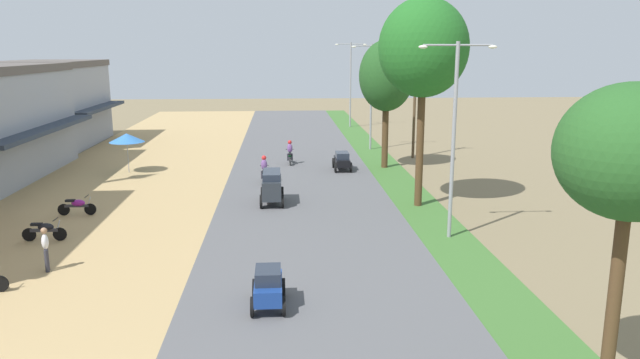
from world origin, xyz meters
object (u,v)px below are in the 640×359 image
object	(u,v)px
median_tree_third	(386,76)
car_hatchback_blue	(268,286)
utility_pole_near	(415,96)
motorbike_foreground_rider	(264,170)
median_tree_second	(423,49)
car_sedan_black	(342,160)
median_tree_nearest	(631,154)
parked_motorbike_fifth	(77,205)
car_van_charcoal	(272,186)
parked_motorbike_fourth	(45,229)
pedestrian_on_shoulder	(46,247)
streetlamp_far	(350,79)
vendor_umbrella	(127,138)
streetlamp_near	(454,128)
streetlamp_mid	(371,90)
motorbike_ahead_second	(290,153)

from	to	relation	value
median_tree_third	car_hatchback_blue	xyz separation A→B (m)	(-7.34, -21.70, -5.33)
utility_pole_near	motorbike_foreground_rider	bearing A→B (deg)	-143.05
car_hatchback_blue	motorbike_foreground_rider	bearing A→B (deg)	91.87
median_tree_second	median_tree_third	bearing A→B (deg)	90.01
car_sedan_black	median_tree_nearest	bearing A→B (deg)	-83.27
parked_motorbike_fifth	car_van_charcoal	bearing A→B (deg)	9.30
parked_motorbike_fourth	car_sedan_black	bearing A→B (deg)	45.17
pedestrian_on_shoulder	motorbike_foreground_rider	bearing A→B (deg)	61.96
pedestrian_on_shoulder	car_sedan_black	xyz separation A→B (m)	(12.34, 17.34, -0.22)
median_tree_nearest	streetlamp_far	distance (m)	48.82
vendor_umbrella	streetlamp_near	distance (m)	22.39
vendor_umbrella	car_hatchback_blue	world-z (taller)	vendor_umbrella
pedestrian_on_shoulder	median_tree_third	world-z (taller)	median_tree_third
median_tree_second	utility_pole_near	world-z (taller)	median_tree_second
median_tree_second	streetlamp_mid	world-z (taller)	median_tree_second
pedestrian_on_shoulder	median_tree_third	size ratio (longest dim) A/B	0.19
parked_motorbike_fifth	streetlamp_mid	world-z (taller)	streetlamp_mid
streetlamp_far	car_van_charcoal	bearing A→B (deg)	-103.83
utility_pole_near	car_van_charcoal	size ratio (longest dim) A/B	3.62
vendor_umbrella	median_tree_second	world-z (taller)	median_tree_second
median_tree_nearest	motorbike_foreground_rider	size ratio (longest dim) A/B	3.97
median_tree_nearest	streetlamp_near	world-z (taller)	streetlamp_near
parked_motorbike_fourth	pedestrian_on_shoulder	size ratio (longest dim) A/B	1.11
streetlamp_mid	car_hatchback_blue	bearing A→B (deg)	-104.42
parked_motorbike_fourth	car_van_charcoal	distance (m)	10.77
parked_motorbike_fourth	utility_pole_near	world-z (taller)	utility_pole_near
median_tree_nearest	streetlamp_far	xyz separation A→B (m)	(-0.06, 48.81, -0.88)
streetlamp_near	motorbike_foreground_rider	xyz separation A→B (m)	(-8.05, 10.88, -3.84)
median_tree_third	car_van_charcoal	distance (m)	12.83
motorbike_foreground_rider	car_hatchback_blue	bearing A→B (deg)	-88.13
pedestrian_on_shoulder	streetlamp_near	xyz separation A→B (m)	(15.43, 2.97, 3.73)
pedestrian_on_shoulder	streetlamp_far	xyz separation A→B (m)	(15.43, 39.55, 3.90)
streetlamp_near	car_van_charcoal	xyz separation A→B (m)	(-7.53, 5.99, -3.67)
streetlamp_mid	utility_pole_near	xyz separation A→B (m)	(2.61, -3.67, -0.19)
streetlamp_far	car_sedan_black	world-z (taller)	streetlamp_far
median_tree_third	motorbike_foreground_rider	distance (m)	10.41
parked_motorbike_fourth	utility_pole_near	bearing A→B (deg)	43.36
median_tree_nearest	streetlamp_far	world-z (taller)	streetlamp_far
utility_pole_near	motorbike_ahead_second	world-z (taller)	utility_pole_near
median_tree_nearest	motorbike_foreground_rider	distance (m)	24.98
median_tree_nearest	streetlamp_near	distance (m)	12.28
median_tree_second	vendor_umbrella	bearing A→B (deg)	150.74
median_tree_second	car_van_charcoal	bearing A→B (deg)	174.13
streetlamp_near	median_tree_second	bearing A→B (deg)	91.50
car_sedan_black	utility_pole_near	bearing A→B (deg)	38.51
streetlamp_near	car_van_charcoal	size ratio (longest dim) A/B	3.35
motorbike_ahead_second	car_hatchback_blue	bearing A→B (deg)	-92.55
median_tree_nearest	streetlamp_mid	distance (m)	34.81
pedestrian_on_shoulder	median_tree_third	xyz separation A→B (m)	(15.29, 18.15, 5.11)
vendor_umbrella	car_sedan_black	xyz separation A→B (m)	(13.74, -0.21, -1.57)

